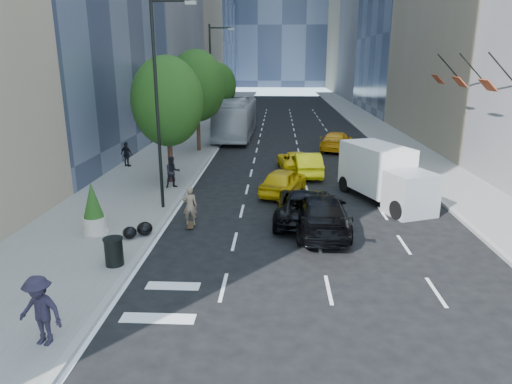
# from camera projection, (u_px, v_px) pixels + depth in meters

# --- Properties ---
(ground) EXTENTS (160.00, 160.00, 0.00)m
(ground) POSITION_uv_depth(u_px,v_px,m) (294.00, 243.00, 18.96)
(ground) COLOR black
(ground) RESTS_ON ground
(sidewalk_left) EXTENTS (6.00, 120.00, 0.15)m
(sidewalk_left) POSITION_uv_depth(u_px,v_px,m) (200.00, 131.00, 48.13)
(sidewalk_left) COLOR slate
(sidewalk_left) RESTS_ON ground
(sidewalk_right) EXTENTS (4.00, 120.00, 0.15)m
(sidewalk_right) POSITION_uv_depth(u_px,v_px,m) (381.00, 132.00, 47.26)
(sidewalk_right) COLOR slate
(sidewalk_right) RESTS_ON ground
(lamp_near) EXTENTS (2.13, 0.22, 10.00)m
(lamp_near) POSITION_uv_depth(u_px,v_px,m) (160.00, 93.00, 21.47)
(lamp_near) COLOR black
(lamp_near) RESTS_ON sidewalk_left
(lamp_far) EXTENTS (2.13, 0.22, 10.00)m
(lamp_far) POSITION_uv_depth(u_px,v_px,m) (213.00, 78.00, 38.73)
(lamp_far) COLOR black
(lamp_far) RESTS_ON sidewalk_left
(tree_near) EXTENTS (4.20, 4.20, 7.46)m
(tree_near) POSITION_uv_depth(u_px,v_px,m) (167.00, 102.00, 26.54)
(tree_near) COLOR black
(tree_near) RESTS_ON sidewalk_left
(tree_mid) EXTENTS (4.50, 4.50, 7.99)m
(tree_mid) POSITION_uv_depth(u_px,v_px,m) (197.00, 86.00, 36.03)
(tree_mid) COLOR black
(tree_mid) RESTS_ON sidewalk_left
(tree_far) EXTENTS (3.90, 3.90, 6.92)m
(tree_far) POSITION_uv_depth(u_px,v_px,m) (218.00, 86.00, 48.69)
(tree_far) COLOR black
(tree_far) RESTS_ON sidewalk_left
(traffic_signal) EXTENTS (2.48, 0.53, 5.20)m
(traffic_signal) POSITION_uv_depth(u_px,v_px,m) (233.00, 86.00, 56.44)
(traffic_signal) COLOR black
(traffic_signal) RESTS_ON sidewalk_left
(facade_flags) EXTENTS (1.85, 13.30, 2.05)m
(facade_flags) POSITION_uv_depth(u_px,v_px,m) (475.00, 80.00, 26.34)
(facade_flags) COLOR black
(facade_flags) RESTS_ON ground
(skateboarder) EXTENTS (0.70, 0.51, 1.78)m
(skateboarder) POSITION_uv_depth(u_px,v_px,m) (190.00, 209.00, 20.46)
(skateboarder) COLOR #7E684E
(skateboarder) RESTS_ON ground
(black_sedan_lincoln) EXTENTS (2.94, 5.59, 1.50)m
(black_sedan_lincoln) POSITION_uv_depth(u_px,v_px,m) (303.00, 205.00, 21.36)
(black_sedan_lincoln) COLOR black
(black_sedan_lincoln) RESTS_ON ground
(black_sedan_mercedes) EXTENTS (2.39, 5.73, 1.65)m
(black_sedan_mercedes) POSITION_uv_depth(u_px,v_px,m) (321.00, 213.00, 20.06)
(black_sedan_mercedes) COLOR black
(black_sedan_mercedes) RESTS_ON ground
(taxi_a) EXTENTS (3.08, 4.70, 1.49)m
(taxi_a) POSITION_uv_depth(u_px,v_px,m) (284.00, 181.00, 25.67)
(taxi_a) COLOR gold
(taxi_a) RESTS_ON ground
(taxi_b) EXTENTS (1.86, 4.72, 1.53)m
(taxi_b) POSITION_uv_depth(u_px,v_px,m) (307.00, 164.00, 29.84)
(taxi_b) COLOR yellow
(taxi_b) RESTS_ON ground
(taxi_c) EXTENTS (2.73, 4.91, 1.30)m
(taxi_c) POSITION_uv_depth(u_px,v_px,m) (296.00, 161.00, 31.23)
(taxi_c) COLOR yellow
(taxi_c) RESTS_ON ground
(taxi_d) EXTENTS (3.56, 5.67, 1.53)m
(taxi_d) POSITION_uv_depth(u_px,v_px,m) (337.00, 141.00, 38.22)
(taxi_d) COLOR orange
(taxi_d) RESTS_ON ground
(city_bus) EXTENTS (3.28, 13.17, 3.66)m
(city_bus) POSITION_uv_depth(u_px,v_px,m) (236.00, 118.00, 44.49)
(city_bus) COLOR #B9BBC0
(city_bus) RESTS_ON ground
(box_truck) EXTENTS (4.30, 6.48, 2.92)m
(box_truck) POSITION_uv_depth(u_px,v_px,m) (384.00, 174.00, 24.07)
(box_truck) COLOR white
(box_truck) RESTS_ON ground
(pedestrian_a) EXTENTS (1.11, 1.04, 1.83)m
(pedestrian_a) POSITION_uv_depth(u_px,v_px,m) (173.00, 172.00, 26.36)
(pedestrian_a) COLOR black
(pedestrian_a) RESTS_ON sidewalk_left
(pedestrian_b) EXTENTS (1.09, 0.79, 1.71)m
(pedestrian_b) POSITION_uv_depth(u_px,v_px,m) (127.00, 154.00, 31.60)
(pedestrian_b) COLOR black
(pedestrian_b) RESTS_ON sidewalk_left
(pedestrian_c) EXTENTS (1.38, 0.98, 1.93)m
(pedestrian_c) POSITION_uv_depth(u_px,v_px,m) (40.00, 311.00, 11.71)
(pedestrian_c) COLOR black
(pedestrian_c) RESTS_ON sidewalk_left
(trash_can) EXTENTS (0.66, 0.66, 0.99)m
(trash_can) POSITION_uv_depth(u_px,v_px,m) (114.00, 252.00, 16.43)
(trash_can) COLOR black
(trash_can) RESTS_ON sidewalk_left
(planter_shrub) EXTENTS (0.94, 0.94, 2.24)m
(planter_shrub) POSITION_uv_depth(u_px,v_px,m) (93.00, 210.00, 19.26)
(planter_shrub) COLOR beige
(planter_shrub) RESTS_ON sidewalk_left
(garbage_bags) EXTENTS (1.14, 1.10, 0.56)m
(garbage_bags) POSITION_uv_depth(u_px,v_px,m) (139.00, 230.00, 19.19)
(garbage_bags) COLOR black
(garbage_bags) RESTS_ON sidewalk_left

